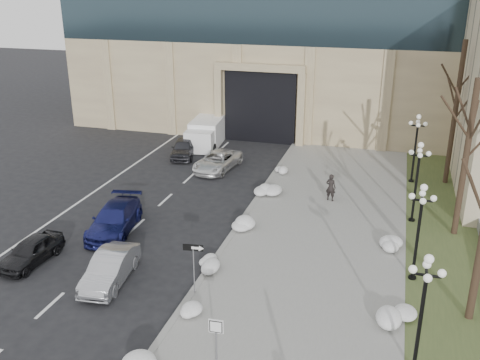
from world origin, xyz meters
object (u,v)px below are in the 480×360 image
at_px(car_d, 217,161).
at_px(car_a, 31,251).
at_px(lamppost_b, 420,220).
at_px(car_c, 115,219).
at_px(one_way_sign, 197,254).
at_px(lamppost_c, 418,172).
at_px(keep_sign, 216,336).
at_px(pedestrian, 331,187).
at_px(lamppost_d, 416,139).
at_px(box_truck, 208,132).
at_px(lamppost_a, 423,300).
at_px(car_b, 110,268).
at_px(car_e, 184,148).

bearing_deg(car_d, car_a, -98.43).
bearing_deg(car_d, lamppost_b, -33.81).
distance_m(car_c, one_way_sign, 8.15).
bearing_deg(lamppost_c, keep_sign, -113.35).
bearing_deg(keep_sign, car_d, 105.24).
bearing_deg(car_a, car_c, 65.87).
height_order(pedestrian, one_way_sign, one_way_sign).
relative_size(car_a, lamppost_d, 0.78).
relative_size(box_truck, lamppost_a, 1.43).
relative_size(car_b, lamppost_c, 0.88).
distance_m(car_b, car_e, 18.31).
height_order(car_d, pedestrian, pedestrian).
xyz_separation_m(car_b, lamppost_b, (13.24, 4.05, 2.38)).
height_order(car_b, lamppost_c, lamppost_c).
bearing_deg(lamppost_c, car_c, -159.43).
distance_m(car_a, one_way_sign, 8.92).
xyz_separation_m(car_d, keep_sign, (6.92, -20.46, 1.12)).
distance_m(car_a, box_truck, 21.34).
xyz_separation_m(box_truck, lamppost_b, (16.35, -17.71, 2.06)).
relative_size(pedestrian, lamppost_d, 0.36).
relative_size(car_e, one_way_sign, 1.67).
xyz_separation_m(keep_sign, lamppost_a, (6.55, 2.17, 1.29)).
bearing_deg(box_truck, car_c, -93.39).
xyz_separation_m(car_c, keep_sign, (9.06, -9.31, 1.04)).
xyz_separation_m(car_b, box_truck, (-3.11, 21.76, 0.32)).
relative_size(car_c, lamppost_b, 1.07).
xyz_separation_m(car_c, box_truck, (-0.74, 17.07, 0.27)).
bearing_deg(lamppost_b, pedestrian, 120.88).
bearing_deg(lamppost_d, car_c, -141.63).
bearing_deg(car_b, pedestrian, 48.59).
height_order(car_e, lamppost_b, lamppost_b).
bearing_deg(lamppost_d, car_e, 177.03).
bearing_deg(car_c, car_a, -128.24).
bearing_deg(car_c, lamppost_a, -35.13).
distance_m(lamppost_a, lamppost_c, 13.00).
height_order(car_e, one_way_sign, one_way_sign).
relative_size(car_d, keep_sign, 1.98).
distance_m(one_way_sign, lamppost_b, 9.91).
bearing_deg(box_truck, keep_sign, -75.50).
height_order(car_a, car_d, car_d).
height_order(box_truck, one_way_sign, one_way_sign).
distance_m(lamppost_c, lamppost_d, 6.50).
height_order(car_c, lamppost_b, lamppost_b).
xyz_separation_m(car_c, car_e, (-1.34, 13.24, -0.03)).
bearing_deg(keep_sign, lamppost_b, 49.48).
bearing_deg(lamppost_b, lamppost_a, -90.00).
bearing_deg(car_a, keep_sign, -20.73).
relative_size(car_d, lamppost_a, 1.01).
relative_size(car_c, pedestrian, 2.97).
xyz_separation_m(car_a, one_way_sign, (8.80, -0.40, 1.42)).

